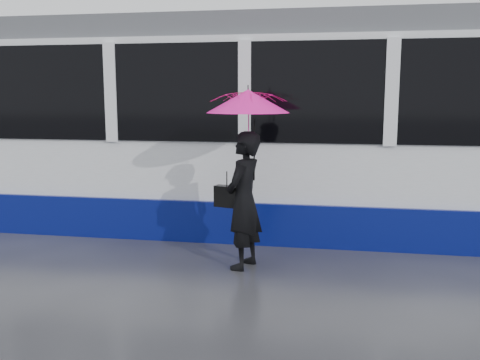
# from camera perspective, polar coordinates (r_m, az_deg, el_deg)

# --- Properties ---
(ground) EXTENTS (90.00, 90.00, 0.00)m
(ground) POSITION_cam_1_polar(r_m,az_deg,el_deg) (7.02, -10.68, -9.08)
(ground) COLOR #28282D
(ground) RESTS_ON ground
(rails) EXTENTS (34.00, 1.51, 0.02)m
(rails) POSITION_cam_1_polar(r_m,az_deg,el_deg) (9.31, -5.18, -4.39)
(rails) COLOR #3F3D38
(rails) RESTS_ON ground
(tram) EXTENTS (26.00, 2.56, 3.35)m
(tram) POSITION_cam_1_polar(r_m,az_deg,el_deg) (9.96, -18.56, 5.54)
(tram) COLOR white
(tram) RESTS_ON ground
(woman) EXTENTS (0.57, 0.72, 1.73)m
(woman) POSITION_cam_1_polar(r_m,az_deg,el_deg) (6.67, 0.41, -2.20)
(woman) COLOR black
(woman) RESTS_ON ground
(umbrella) EXTENTS (1.25, 1.25, 1.17)m
(umbrella) POSITION_cam_1_polar(r_m,az_deg,el_deg) (6.54, 0.85, 6.68)
(umbrella) COLOR #EE147F
(umbrella) RESTS_ON ground
(handbag) EXTENTS (0.33, 0.21, 0.45)m
(handbag) POSITION_cam_1_polar(r_m,az_deg,el_deg) (6.72, -1.41, -1.75)
(handbag) COLOR black
(handbag) RESTS_ON ground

